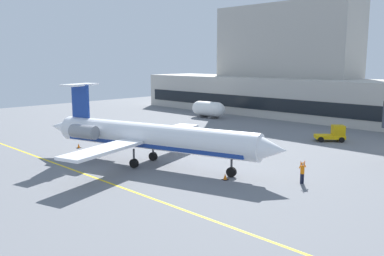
# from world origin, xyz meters

# --- Properties ---
(ground) EXTENTS (120.00, 120.00, 0.11)m
(ground) POSITION_xyz_m (-0.00, -0.00, -0.05)
(ground) COLOR slate
(terminal_building) EXTENTS (74.36, 14.03, 20.85)m
(terminal_building) POSITION_xyz_m (-7.44, 47.39, 7.04)
(terminal_building) COLOR #B7B2A8
(terminal_building) RESTS_ON ground
(regional_jet) EXTENTS (26.77, 19.98, 7.82)m
(regional_jet) POSITION_xyz_m (0.20, 4.37, 2.89)
(regional_jet) COLOR white
(regional_jet) RESTS_ON ground
(pushback_tractor) EXTENTS (3.90, 3.67, 2.08)m
(pushback_tractor) POSITION_xyz_m (7.84, 28.70, 0.95)
(pushback_tractor) COLOR #E5B20C
(pushback_tractor) RESTS_ON ground
(fuel_tank) EXTENTS (6.75, 2.98, 2.95)m
(fuel_tank) POSITION_xyz_m (-18.22, 33.51, 1.63)
(fuel_tank) COLOR white
(fuel_tank) RESTS_ON ground
(marshaller) EXTENTS (0.34, 0.82, 1.97)m
(marshaller) POSITION_xyz_m (14.28, 9.43, 1.01)
(marshaller) COLOR #191E33
(marshaller) RESTS_ON ground
(safety_cone_alpha) EXTENTS (0.47, 0.47, 0.55)m
(safety_cone_alpha) POSITION_xyz_m (-0.32, 11.81, 0.25)
(safety_cone_alpha) COLOR orange
(safety_cone_alpha) RESTS_ON ground
(safety_cone_bravo) EXTENTS (0.47, 0.47, 0.55)m
(safety_cone_bravo) POSITION_xyz_m (-11.91, 3.60, 0.25)
(safety_cone_bravo) COLOR orange
(safety_cone_bravo) RESTS_ON ground
(safety_cone_charlie) EXTENTS (0.47, 0.47, 0.55)m
(safety_cone_charlie) POSITION_xyz_m (8.94, 5.73, 0.25)
(safety_cone_charlie) COLOR orange
(safety_cone_charlie) RESTS_ON ground
(safety_cone_delta) EXTENTS (0.47, 0.47, 0.55)m
(safety_cone_delta) POSITION_xyz_m (-6.26, 2.55, 0.25)
(safety_cone_delta) COLOR orange
(safety_cone_delta) RESTS_ON ground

